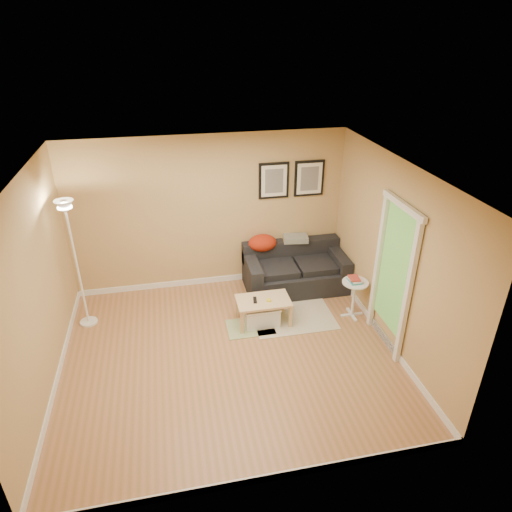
% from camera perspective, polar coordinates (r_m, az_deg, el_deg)
% --- Properties ---
extents(floor, '(4.50, 4.50, 0.00)m').
position_cam_1_polar(floor, '(6.41, -3.35, -12.34)').
color(floor, '#AB6F49').
rests_on(floor, ground).
extents(ceiling, '(4.50, 4.50, 0.00)m').
position_cam_1_polar(ceiling, '(5.14, -4.15, 10.48)').
color(ceiling, white).
rests_on(ceiling, wall_back).
extents(wall_back, '(4.50, 0.00, 4.50)m').
position_cam_1_polar(wall_back, '(7.45, -5.98, 5.33)').
color(wall_back, tan).
rests_on(wall_back, ground).
extents(wall_front, '(4.50, 0.00, 4.50)m').
position_cam_1_polar(wall_front, '(4.07, 0.62, -16.08)').
color(wall_front, tan).
rests_on(wall_front, ground).
extents(wall_left, '(0.00, 4.00, 4.00)m').
position_cam_1_polar(wall_left, '(5.85, -26.12, -4.22)').
color(wall_left, tan).
rests_on(wall_left, ground).
extents(wall_right, '(0.00, 4.00, 4.00)m').
position_cam_1_polar(wall_right, '(6.32, 16.90, -0.04)').
color(wall_right, tan).
rests_on(wall_right, ground).
extents(baseboard_back, '(4.50, 0.02, 0.10)m').
position_cam_1_polar(baseboard_back, '(8.00, -5.54, -3.01)').
color(baseboard_back, white).
rests_on(baseboard_back, ground).
extents(baseboard_front, '(4.50, 0.02, 0.10)m').
position_cam_1_polar(baseboard_front, '(5.02, 0.52, -26.36)').
color(baseboard_front, white).
rests_on(baseboard_front, ground).
extents(baseboard_left, '(0.02, 4.00, 0.10)m').
position_cam_1_polar(baseboard_left, '(6.54, -23.73, -13.59)').
color(baseboard_left, white).
rests_on(baseboard_left, ground).
extents(baseboard_right, '(0.02, 4.00, 0.10)m').
position_cam_1_polar(baseboard_right, '(6.96, 15.42, -9.19)').
color(baseboard_right, white).
rests_on(baseboard_right, ground).
extents(sofa, '(1.70, 0.90, 0.75)m').
position_cam_1_polar(sofa, '(7.68, 5.04, -1.57)').
color(sofa, black).
rests_on(sofa, ground).
extents(red_throw, '(0.48, 0.36, 0.28)m').
position_cam_1_polar(red_throw, '(7.63, 0.82, 1.67)').
color(red_throw, '#B13610').
rests_on(red_throw, sofa).
extents(plaid_throw, '(0.45, 0.32, 0.10)m').
position_cam_1_polar(plaid_throw, '(7.79, 5.00, 2.24)').
color(plaid_throw, tan).
rests_on(plaid_throw, sofa).
extents(framed_print_left, '(0.50, 0.04, 0.60)m').
position_cam_1_polar(framed_print_left, '(7.43, 2.27, 9.50)').
color(framed_print_left, black).
rests_on(framed_print_left, wall_back).
extents(framed_print_right, '(0.50, 0.04, 0.60)m').
position_cam_1_polar(framed_print_right, '(7.59, 6.73, 9.73)').
color(framed_print_right, black).
rests_on(framed_print_right, wall_back).
extents(area_rug, '(1.25, 0.85, 0.01)m').
position_cam_1_polar(area_rug, '(7.10, 4.72, -7.79)').
color(area_rug, beige).
rests_on(area_rug, ground).
extents(green_runner, '(0.70, 0.50, 0.01)m').
position_cam_1_polar(green_runner, '(6.88, -0.73, -8.98)').
color(green_runner, '#668C4C').
rests_on(green_runner, ground).
extents(coffee_table, '(0.88, 0.64, 0.40)m').
position_cam_1_polar(coffee_table, '(6.89, 0.91, -6.95)').
color(coffee_table, '#E5BD8C').
rests_on(coffee_table, ground).
extents(remote_control, '(0.07, 0.17, 0.02)m').
position_cam_1_polar(remote_control, '(6.75, -0.13, -5.58)').
color(remote_control, black).
rests_on(remote_control, coffee_table).
extents(tape_roll, '(0.07, 0.07, 0.03)m').
position_cam_1_polar(tape_roll, '(6.74, 1.64, -5.62)').
color(tape_roll, yellow).
rests_on(tape_roll, coffee_table).
extents(storage_bin, '(0.53, 0.39, 0.33)m').
position_cam_1_polar(storage_bin, '(6.88, 0.67, -7.39)').
color(storage_bin, white).
rests_on(storage_bin, ground).
extents(side_table, '(0.40, 0.40, 0.61)m').
position_cam_1_polar(side_table, '(7.13, 12.22, -5.32)').
color(side_table, white).
rests_on(side_table, ground).
extents(book_stack, '(0.22, 0.26, 0.07)m').
position_cam_1_polar(book_stack, '(6.96, 12.36, -2.91)').
color(book_stack, teal).
rests_on(book_stack, side_table).
extents(floor_lamp, '(0.26, 0.26, 2.00)m').
position_cam_1_polar(floor_lamp, '(6.96, -21.62, -1.52)').
color(floor_lamp, white).
rests_on(floor_lamp, ground).
extents(doorway, '(0.12, 1.01, 2.13)m').
position_cam_1_polar(doorway, '(6.31, 16.77, -2.91)').
color(doorway, white).
rests_on(doorway, ground).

